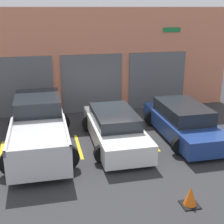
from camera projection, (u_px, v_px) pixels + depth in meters
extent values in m
plane|color=#2D2D30|center=(109.00, 133.00, 13.05)|extent=(28.00, 28.00, 0.00)
cube|color=#D17A5B|center=(95.00, 60.00, 15.30)|extent=(13.91, 0.60, 5.00)
cube|color=#595B60|center=(21.00, 87.00, 14.59)|extent=(2.96, 0.08, 2.85)
cube|color=#595B60|center=(92.00, 84.00, 15.29)|extent=(2.96, 0.08, 2.85)
cube|color=#595B60|center=(157.00, 80.00, 15.99)|extent=(2.96, 0.08, 2.85)
cube|color=#197238|center=(172.00, 30.00, 15.34)|extent=(0.90, 0.03, 0.22)
cube|color=silver|center=(39.00, 133.00, 11.27)|extent=(1.88, 5.29, 0.85)
cube|color=#1E2328|center=(38.00, 103.00, 12.38)|extent=(1.73, 2.38, 0.60)
cube|color=silver|center=(9.00, 135.00, 9.81)|extent=(0.08, 2.91, 0.18)
cube|color=silver|center=(66.00, 130.00, 10.19)|extent=(0.08, 2.91, 0.18)
cube|color=silver|center=(38.00, 151.00, 8.70)|extent=(1.88, 0.08, 0.18)
cylinder|color=black|center=(19.00, 126.00, 12.68)|extent=(0.83, 0.22, 0.83)
cylinder|color=black|center=(60.00, 122.00, 13.03)|extent=(0.83, 0.22, 0.83)
cylinder|color=black|center=(13.00, 163.00, 9.66)|extent=(0.83, 0.22, 0.83)
cylinder|color=black|center=(67.00, 157.00, 10.00)|extent=(0.83, 0.22, 0.83)
cube|color=white|center=(115.00, 131.00, 11.91)|extent=(1.72, 4.69, 0.68)
cube|color=#1E2328|center=(114.00, 117.00, 11.84)|extent=(1.52, 2.58, 0.44)
cylinder|color=black|center=(90.00, 124.00, 13.15)|extent=(0.64, 0.22, 0.64)
cylinder|color=black|center=(124.00, 121.00, 13.46)|extent=(0.64, 0.22, 0.64)
cylinder|color=black|center=(103.00, 154.00, 10.46)|extent=(0.64, 0.22, 0.64)
cylinder|color=black|center=(146.00, 149.00, 10.78)|extent=(0.64, 0.22, 0.64)
cube|color=navy|center=(183.00, 126.00, 12.50)|extent=(1.76, 4.72, 0.64)
cube|color=#1E2328|center=(183.00, 111.00, 12.42)|extent=(1.55, 2.60, 0.55)
cylinder|color=black|center=(152.00, 118.00, 13.74)|extent=(0.68, 0.22, 0.68)
cylinder|color=black|center=(185.00, 116.00, 14.06)|extent=(0.68, 0.22, 0.68)
cylinder|color=black|center=(180.00, 146.00, 11.03)|extent=(0.68, 0.22, 0.68)
cylinder|color=black|center=(220.00, 142.00, 11.36)|extent=(0.68, 0.22, 0.68)
cube|color=gold|center=(0.00, 154.00, 11.18)|extent=(0.12, 2.20, 0.01)
cube|color=gold|center=(79.00, 146.00, 11.77)|extent=(0.12, 2.20, 0.01)
cube|color=gold|center=(149.00, 140.00, 12.36)|extent=(0.12, 2.20, 0.01)
cube|color=gold|center=(214.00, 134.00, 12.95)|extent=(0.12, 2.20, 0.01)
cube|color=black|center=(190.00, 205.00, 8.27)|extent=(0.47, 0.47, 0.03)
cone|color=orange|center=(190.00, 196.00, 8.19)|extent=(0.36, 0.36, 0.55)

